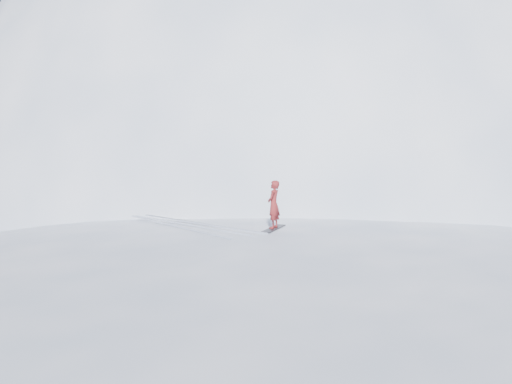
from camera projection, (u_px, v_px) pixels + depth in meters
ground at (287, 344)px, 11.52m from camera, size 400.00×400.00×0.00m
near_ridge at (254, 304)px, 14.55m from camera, size 36.00×28.00×4.80m
summit_peak at (301, 200)px, 45.23m from camera, size 60.00×56.00×56.00m
peak_shoulder at (227, 217)px, 33.60m from camera, size 28.00×24.00×18.00m
wind_bumps at (226, 323)px, 12.95m from camera, size 16.00×14.40×1.00m
snowboard at (274, 228)px, 14.45m from camera, size 1.45×1.11×0.03m
snowboarder at (274, 204)px, 14.38m from camera, size 0.66×0.61×1.51m
board_tracks at (190, 224)px, 15.35m from camera, size 2.17×5.96×0.04m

